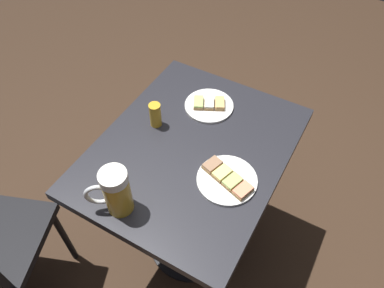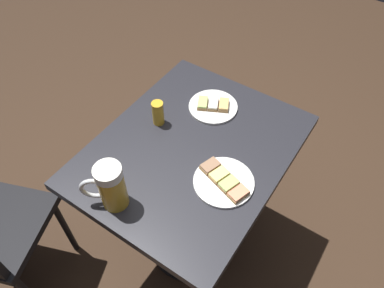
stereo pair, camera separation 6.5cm
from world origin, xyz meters
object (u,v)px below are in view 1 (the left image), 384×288
plate_far (209,105)px  beer_mug (115,192)px  plate_near (227,179)px  beer_glass_small (155,115)px

plate_far → beer_mug: 0.55m
plate_near → beer_mug: 0.37m
beer_glass_small → plate_far: bearing=-35.5°
beer_glass_small → beer_mug: bearing=-165.0°
beer_glass_small → plate_near: bearing=-106.4°
plate_near → plate_far: size_ratio=1.06×
plate_far → beer_mug: size_ratio=1.10×
plate_far → beer_glass_small: size_ratio=1.96×
plate_far → beer_mug: bearing=176.4°
plate_near → plate_far: same height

